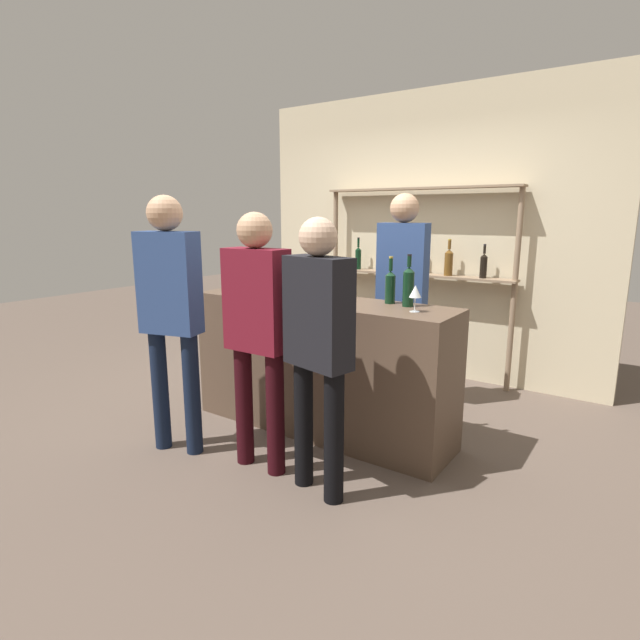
{
  "coord_description": "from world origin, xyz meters",
  "views": [
    {
      "loc": [
        2.04,
        -2.95,
        1.62
      ],
      "look_at": [
        0.0,
        0.0,
        0.86
      ],
      "focal_mm": 28.0,
      "sensor_mm": 36.0,
      "label": 1
    }
  ],
  "objects_px": {
    "customer_left": "(170,303)",
    "customer_right": "(318,337)",
    "counter_bottle_2": "(408,286)",
    "server_behind_counter": "(402,281)",
    "counter_bottle_0": "(285,280)",
    "cork_jar": "(321,289)",
    "wine_glass": "(415,292)",
    "counter_bottle_3": "(314,285)",
    "customer_center": "(257,322)",
    "counter_bottle_1": "(390,286)"
  },
  "relations": [
    {
      "from": "customer_left",
      "to": "customer_right",
      "type": "xyz_separation_m",
      "value": [
        1.12,
        0.11,
        -0.09
      ]
    },
    {
      "from": "counter_bottle_2",
      "to": "customer_left",
      "type": "bearing_deg",
      "value": -142.63
    },
    {
      "from": "server_behind_counter",
      "to": "customer_right",
      "type": "height_order",
      "value": "server_behind_counter"
    },
    {
      "from": "counter_bottle_0",
      "to": "cork_jar",
      "type": "height_order",
      "value": "counter_bottle_0"
    },
    {
      "from": "cork_jar",
      "to": "server_behind_counter",
      "type": "height_order",
      "value": "server_behind_counter"
    },
    {
      "from": "counter_bottle_0",
      "to": "wine_glass",
      "type": "bearing_deg",
      "value": 7.07
    },
    {
      "from": "counter_bottle_0",
      "to": "cork_jar",
      "type": "relative_size",
      "value": 2.71
    },
    {
      "from": "counter_bottle_3",
      "to": "customer_center",
      "type": "bearing_deg",
      "value": -88.85
    },
    {
      "from": "counter_bottle_0",
      "to": "counter_bottle_1",
      "type": "distance_m",
      "value": 0.76
    },
    {
      "from": "counter_bottle_1",
      "to": "customer_left",
      "type": "height_order",
      "value": "customer_left"
    },
    {
      "from": "customer_right",
      "to": "customer_left",
      "type": "bearing_deg",
      "value": 108.39
    },
    {
      "from": "counter_bottle_3",
      "to": "customer_right",
      "type": "distance_m",
      "value": 0.83
    },
    {
      "from": "counter_bottle_1",
      "to": "customer_right",
      "type": "distance_m",
      "value": 0.91
    },
    {
      "from": "counter_bottle_0",
      "to": "counter_bottle_2",
      "type": "height_order",
      "value": "counter_bottle_0"
    },
    {
      "from": "counter_bottle_2",
      "to": "server_behind_counter",
      "type": "xyz_separation_m",
      "value": [
        -0.37,
        0.69,
        -0.07
      ]
    },
    {
      "from": "server_behind_counter",
      "to": "cork_jar",
      "type": "bearing_deg",
      "value": -30.03
    },
    {
      "from": "customer_right",
      "to": "server_behind_counter",
      "type": "bearing_deg",
      "value": 21.29
    },
    {
      "from": "counter_bottle_2",
      "to": "customer_center",
      "type": "xyz_separation_m",
      "value": [
        -0.62,
        -0.82,
        -0.18
      ]
    },
    {
      "from": "cork_jar",
      "to": "customer_right",
      "type": "bearing_deg",
      "value": -56.38
    },
    {
      "from": "cork_jar",
      "to": "customer_right",
      "type": "distance_m",
      "value": 1.0
    },
    {
      "from": "counter_bottle_2",
      "to": "customer_right",
      "type": "relative_size",
      "value": 0.22
    },
    {
      "from": "cork_jar",
      "to": "customer_center",
      "type": "relative_size",
      "value": 0.08
    },
    {
      "from": "counter_bottle_0",
      "to": "customer_left",
      "type": "relative_size",
      "value": 0.21
    },
    {
      "from": "counter_bottle_0",
      "to": "server_behind_counter",
      "type": "bearing_deg",
      "value": 64.17
    },
    {
      "from": "counter_bottle_2",
      "to": "customer_left",
      "type": "height_order",
      "value": "customer_left"
    },
    {
      "from": "cork_jar",
      "to": "server_behind_counter",
      "type": "bearing_deg",
      "value": 65.94
    },
    {
      "from": "wine_glass",
      "to": "customer_center",
      "type": "distance_m",
      "value": 1.01
    },
    {
      "from": "cork_jar",
      "to": "counter_bottle_1",
      "type": "bearing_deg",
      "value": 6.47
    },
    {
      "from": "server_behind_counter",
      "to": "customer_right",
      "type": "distance_m",
      "value": 1.57
    },
    {
      "from": "cork_jar",
      "to": "server_behind_counter",
      "type": "relative_size",
      "value": 0.08
    },
    {
      "from": "counter_bottle_1",
      "to": "wine_glass",
      "type": "distance_m",
      "value": 0.33
    },
    {
      "from": "counter_bottle_0",
      "to": "cork_jar",
      "type": "xyz_separation_m",
      "value": [
        0.15,
        0.25,
        -0.08
      ]
    },
    {
      "from": "counter_bottle_1",
      "to": "cork_jar",
      "type": "distance_m",
      "value": 0.55
    },
    {
      "from": "cork_jar",
      "to": "wine_glass",
      "type": "bearing_deg",
      "value": -9.02
    },
    {
      "from": "counter_bottle_3",
      "to": "customer_left",
      "type": "bearing_deg",
      "value": -129.51
    },
    {
      "from": "counter_bottle_0",
      "to": "wine_glass",
      "type": "relative_size",
      "value": 2.16
    },
    {
      "from": "customer_left",
      "to": "counter_bottle_1",
      "type": "bearing_deg",
      "value": -63.53
    },
    {
      "from": "counter_bottle_3",
      "to": "cork_jar",
      "type": "relative_size",
      "value": 2.37
    },
    {
      "from": "counter_bottle_0",
      "to": "wine_glass",
      "type": "distance_m",
      "value": 0.97
    },
    {
      "from": "counter_bottle_3",
      "to": "customer_center",
      "type": "xyz_separation_m",
      "value": [
        0.01,
        -0.62,
        -0.16
      ]
    },
    {
      "from": "counter_bottle_1",
      "to": "counter_bottle_2",
      "type": "distance_m",
      "value": 0.16
    },
    {
      "from": "counter_bottle_2",
      "to": "customer_center",
      "type": "height_order",
      "value": "customer_center"
    },
    {
      "from": "counter_bottle_3",
      "to": "wine_glass",
      "type": "height_order",
      "value": "counter_bottle_3"
    },
    {
      "from": "counter_bottle_3",
      "to": "customer_right",
      "type": "bearing_deg",
      "value": -52.9
    },
    {
      "from": "counter_bottle_0",
      "to": "customer_center",
      "type": "xyz_separation_m",
      "value": [
        0.22,
        -0.55,
        -0.18
      ]
    },
    {
      "from": "counter_bottle_2",
      "to": "customer_center",
      "type": "distance_m",
      "value": 1.05
    },
    {
      "from": "customer_center",
      "to": "customer_right",
      "type": "relative_size",
      "value": 1.02
    },
    {
      "from": "counter_bottle_2",
      "to": "counter_bottle_3",
      "type": "height_order",
      "value": "counter_bottle_2"
    },
    {
      "from": "customer_left",
      "to": "customer_center",
      "type": "bearing_deg",
      "value": -93.42
    },
    {
      "from": "cork_jar",
      "to": "customer_left",
      "type": "bearing_deg",
      "value": -121.02
    }
  ]
}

